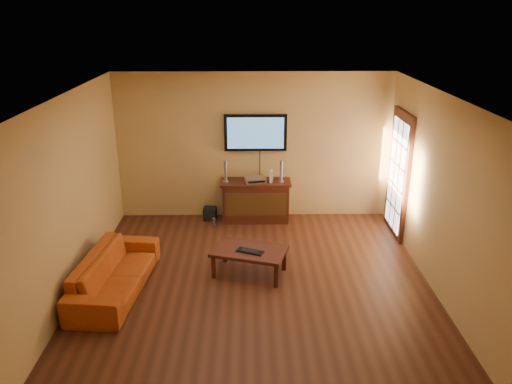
{
  "coord_description": "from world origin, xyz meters",
  "views": [
    {
      "loc": [
        -0.09,
        -6.33,
        3.77
      ],
      "look_at": [
        0.02,
        0.8,
        1.1
      ],
      "focal_mm": 35.0,
      "sensor_mm": 36.0,
      "label": 1
    }
  ],
  "objects_px": {
    "av_receiver": "(255,180)",
    "subwoofer": "(210,213)",
    "speaker_left": "(226,172)",
    "bottle": "(214,222)",
    "speaker_right": "(281,172)",
    "game_console": "(271,176)",
    "television": "(255,133)",
    "coffee_table": "(249,252)",
    "media_console": "(256,201)",
    "sofa": "(114,267)",
    "keyboard": "(250,251)"
  },
  "relations": [
    {
      "from": "keyboard",
      "to": "coffee_table",
      "type": "bearing_deg",
      "value": 98.59
    },
    {
      "from": "coffee_table",
      "to": "sofa",
      "type": "height_order",
      "value": "sofa"
    },
    {
      "from": "coffee_table",
      "to": "subwoofer",
      "type": "bearing_deg",
      "value": 109.73
    },
    {
      "from": "sofa",
      "to": "speaker_left",
      "type": "distance_m",
      "value": 2.87
    },
    {
      "from": "speaker_left",
      "to": "game_console",
      "type": "relative_size",
      "value": 1.89
    },
    {
      "from": "sofa",
      "to": "subwoofer",
      "type": "bearing_deg",
      "value": -18.99
    },
    {
      "from": "game_console",
      "to": "television",
      "type": "bearing_deg",
      "value": 150.72
    },
    {
      "from": "sofa",
      "to": "av_receiver",
      "type": "xyz_separation_m",
      "value": [
        1.99,
        2.41,
        0.43
      ]
    },
    {
      "from": "game_console",
      "to": "subwoofer",
      "type": "bearing_deg",
      "value": -173.19
    },
    {
      "from": "television",
      "to": "av_receiver",
      "type": "relative_size",
      "value": 3.11
    },
    {
      "from": "subwoofer",
      "to": "speaker_right",
      "type": "bearing_deg",
      "value": 2.32
    },
    {
      "from": "coffee_table",
      "to": "keyboard",
      "type": "distance_m",
      "value": 0.1
    },
    {
      "from": "speaker_left",
      "to": "bottle",
      "type": "xyz_separation_m",
      "value": [
        -0.22,
        -0.28,
        -0.86
      ]
    },
    {
      "from": "coffee_table",
      "to": "keyboard",
      "type": "height_order",
      "value": "keyboard"
    },
    {
      "from": "sofa",
      "to": "speaker_left",
      "type": "xyz_separation_m",
      "value": [
        1.46,
        2.41,
        0.57
      ]
    },
    {
      "from": "bottle",
      "to": "keyboard",
      "type": "distance_m",
      "value": 1.91
    },
    {
      "from": "av_receiver",
      "to": "game_console",
      "type": "relative_size",
      "value": 1.73
    },
    {
      "from": "sofa",
      "to": "speaker_left",
      "type": "bearing_deg",
      "value": -25.48
    },
    {
      "from": "sofa",
      "to": "subwoofer",
      "type": "relative_size",
      "value": 8.39
    },
    {
      "from": "speaker_left",
      "to": "subwoofer",
      "type": "distance_m",
      "value": 0.9
    },
    {
      "from": "television",
      "to": "game_console",
      "type": "bearing_deg",
      "value": -39.92
    },
    {
      "from": "subwoofer",
      "to": "keyboard",
      "type": "bearing_deg",
      "value": -65.23
    },
    {
      "from": "speaker_right",
      "to": "television",
      "type": "bearing_deg",
      "value": 153.31
    },
    {
      "from": "media_console",
      "to": "television",
      "type": "relative_size",
      "value": 1.13
    },
    {
      "from": "speaker_left",
      "to": "game_console",
      "type": "distance_m",
      "value": 0.83
    },
    {
      "from": "media_console",
      "to": "av_receiver",
      "type": "xyz_separation_m",
      "value": [
        -0.01,
        -0.03,
        0.42
      ]
    },
    {
      "from": "speaker_right",
      "to": "speaker_left",
      "type": "bearing_deg",
      "value": -179.7
    },
    {
      "from": "television",
      "to": "bottle",
      "type": "bearing_deg",
      "value": -145.94
    },
    {
      "from": "av_receiver",
      "to": "subwoofer",
      "type": "distance_m",
      "value": 1.1
    },
    {
      "from": "speaker_left",
      "to": "subwoofer",
      "type": "relative_size",
      "value": 1.73
    },
    {
      "from": "av_receiver",
      "to": "television",
      "type": "bearing_deg",
      "value": 75.45
    },
    {
      "from": "speaker_right",
      "to": "bottle",
      "type": "bearing_deg",
      "value": -166.93
    },
    {
      "from": "television",
      "to": "subwoofer",
      "type": "height_order",
      "value": "television"
    },
    {
      "from": "game_console",
      "to": "keyboard",
      "type": "bearing_deg",
      "value": -90.21
    },
    {
      "from": "sofa",
      "to": "television",
      "type": "bearing_deg",
      "value": -31.38
    },
    {
      "from": "media_console",
      "to": "speaker_right",
      "type": "height_order",
      "value": "speaker_right"
    },
    {
      "from": "television",
      "to": "subwoofer",
      "type": "distance_m",
      "value": 1.74
    },
    {
      "from": "bottle",
      "to": "subwoofer",
      "type": "bearing_deg",
      "value": 104.44
    },
    {
      "from": "coffee_table",
      "to": "speaker_left",
      "type": "relative_size",
      "value": 3.01
    },
    {
      "from": "av_receiver",
      "to": "speaker_right",
      "type": "bearing_deg",
      "value": -11.84
    },
    {
      "from": "speaker_right",
      "to": "game_console",
      "type": "distance_m",
      "value": 0.19
    },
    {
      "from": "speaker_right",
      "to": "subwoofer",
      "type": "height_order",
      "value": "speaker_right"
    },
    {
      "from": "coffee_table",
      "to": "speaker_right",
      "type": "bearing_deg",
      "value": 73.49
    },
    {
      "from": "coffee_table",
      "to": "media_console",
      "type": "bearing_deg",
      "value": 86.48
    },
    {
      "from": "television",
      "to": "bottle",
      "type": "xyz_separation_m",
      "value": [
        -0.76,
        -0.52,
        -1.53
      ]
    },
    {
      "from": "coffee_table",
      "to": "sofa",
      "type": "relative_size",
      "value": 0.62
    },
    {
      "from": "sofa",
      "to": "game_console",
      "type": "xyz_separation_m",
      "value": [
        2.28,
        2.41,
        0.5
      ]
    },
    {
      "from": "speaker_left",
      "to": "bottle",
      "type": "relative_size",
      "value": 2.04
    },
    {
      "from": "media_console",
      "to": "av_receiver",
      "type": "bearing_deg",
      "value": -107.98
    },
    {
      "from": "av_receiver",
      "to": "bottle",
      "type": "distance_m",
      "value": 1.08
    }
  ]
}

